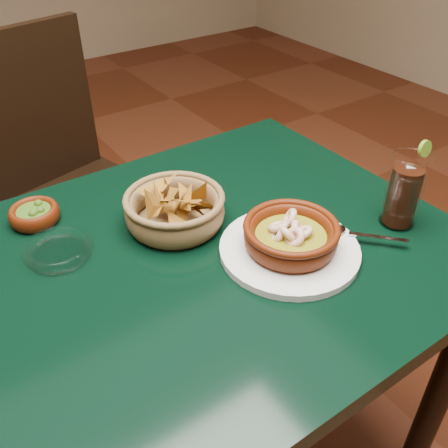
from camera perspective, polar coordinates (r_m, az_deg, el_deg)
dining_table at (r=0.99m, az=-7.39°, el=-9.61°), size 1.20×0.80×0.75m
dining_chair at (r=1.61m, az=-17.68°, el=4.08°), size 0.56×0.56×1.00m
shrimp_plate at (r=0.95m, az=7.62°, el=-1.73°), size 0.33×0.27×0.08m
chip_basket at (r=1.02m, az=-5.63°, el=1.72°), size 0.24×0.24×0.13m
guacamole_ramekin at (r=1.10m, az=-20.84°, el=1.04°), size 0.12×0.12×0.04m
cola_drink at (r=1.06m, az=19.86°, el=3.55°), size 0.16×0.16×0.18m
glass_ashtray at (r=0.99m, az=-18.39°, el=-2.83°), size 0.14×0.14×0.03m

